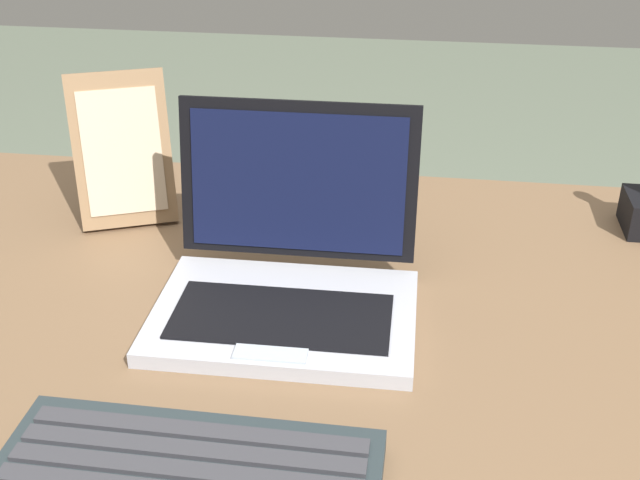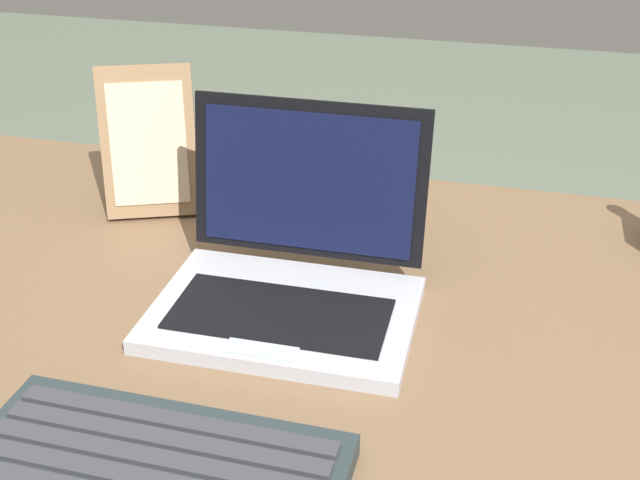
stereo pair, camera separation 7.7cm
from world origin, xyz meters
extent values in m
cube|color=brown|center=(0.00, 0.00, 0.73)|extent=(1.54, 0.82, 0.03)
cube|color=#B0B3BD|center=(-0.08, 0.03, 0.75)|extent=(0.27, 0.19, 0.02)
cube|color=black|center=(-0.08, 0.01, 0.76)|extent=(0.22, 0.10, 0.00)
cube|color=#A8B3C0|center=(-0.08, -0.04, 0.76)|extent=(0.07, 0.03, 0.00)
cube|color=black|center=(-0.08, 0.13, 0.85)|extent=(0.25, 0.04, 0.17)
cube|color=black|center=(-0.08, 0.13, 0.85)|extent=(0.23, 0.03, 0.15)
cube|color=silver|center=(-0.08, 0.13, 0.83)|extent=(0.22, 0.00, 0.01)
cube|color=#38383D|center=(-0.12, -0.21, 0.76)|extent=(0.27, 0.02, 0.00)
cube|color=#38383D|center=(-0.12, -0.19, 0.76)|extent=(0.27, 0.02, 0.00)
cube|color=#38383D|center=(-0.12, -0.16, 0.76)|extent=(0.27, 0.02, 0.00)
cube|color=olive|center=(-0.32, 0.23, 0.84)|extent=(0.13, 0.10, 0.19)
cube|color=#C8AF91|center=(-0.31, 0.22, 0.84)|extent=(0.10, 0.07, 0.15)
cube|color=olive|center=(-0.33, 0.26, 0.76)|extent=(0.02, 0.02, 0.03)
camera|label=1|loc=(0.05, -0.64, 1.21)|focal=44.95mm
camera|label=2|loc=(0.12, -0.62, 1.21)|focal=44.95mm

